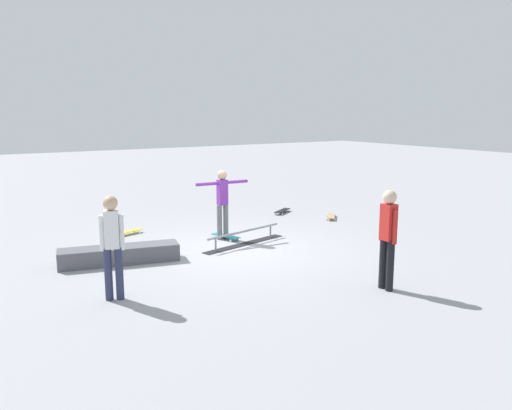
# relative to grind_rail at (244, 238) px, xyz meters

# --- Properties ---
(ground_plane) EXTENTS (60.00, 60.00, 0.00)m
(ground_plane) POSITION_rel_grind_rail_xyz_m (0.46, 0.22, -0.14)
(ground_plane) COLOR #9E9EA3
(grind_rail) EXTENTS (2.36, 0.79, 0.33)m
(grind_rail) POSITION_rel_grind_rail_xyz_m (0.00, 0.00, 0.00)
(grind_rail) COLOR black
(grind_rail) RESTS_ON ground_plane
(skate_ledge) EXTENTS (2.43, 1.04, 0.35)m
(skate_ledge) POSITION_rel_grind_rail_xyz_m (2.91, -0.07, 0.03)
(skate_ledge) COLOR #595960
(skate_ledge) RESTS_ON ground_plane
(skater_main) EXTENTS (1.34, 0.23, 1.66)m
(skater_main) POSITION_rel_grind_rail_xyz_m (0.18, -0.71, 0.82)
(skater_main) COLOR slate
(skater_main) RESTS_ON ground_plane
(skateboard_main) EXTENTS (0.43, 0.82, 0.09)m
(skateboard_main) POSITION_rel_grind_rail_xyz_m (0.13, -0.66, -0.07)
(skateboard_main) COLOR teal
(skateboard_main) RESTS_ON ground_plane
(bystander_red_shirt) EXTENTS (0.24, 0.39, 1.74)m
(bystander_red_shirt) POSITION_rel_grind_rail_xyz_m (-0.49, 3.94, 0.84)
(bystander_red_shirt) COLOR black
(bystander_red_shirt) RESTS_ON ground_plane
(bystander_white_shirt) EXTENTS (0.39, 0.26, 1.73)m
(bystander_white_shirt) POSITION_rel_grind_rail_xyz_m (3.63, 1.93, 0.83)
(bystander_white_shirt) COLOR #2D3351
(bystander_white_shirt) RESTS_ON ground_plane
(loose_skateboard_natural) EXTENTS (0.68, 0.73, 0.09)m
(loose_skateboard_natural) POSITION_rel_grind_rail_xyz_m (-3.59, -1.17, -0.07)
(loose_skateboard_natural) COLOR tan
(loose_skateboard_natural) RESTS_ON ground_plane
(loose_skateboard_black) EXTENTS (0.79, 0.59, 0.09)m
(loose_skateboard_black) POSITION_rel_grind_rail_xyz_m (-2.86, -2.56, -0.07)
(loose_skateboard_black) COLOR black
(loose_skateboard_black) RESTS_ON ground_plane
(loose_skateboard_yellow) EXTENTS (0.82, 0.44, 0.09)m
(loose_skateboard_yellow) POSITION_rel_grind_rail_xyz_m (1.98, -2.35, -0.07)
(loose_skateboard_yellow) COLOR yellow
(loose_skateboard_yellow) RESTS_ON ground_plane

